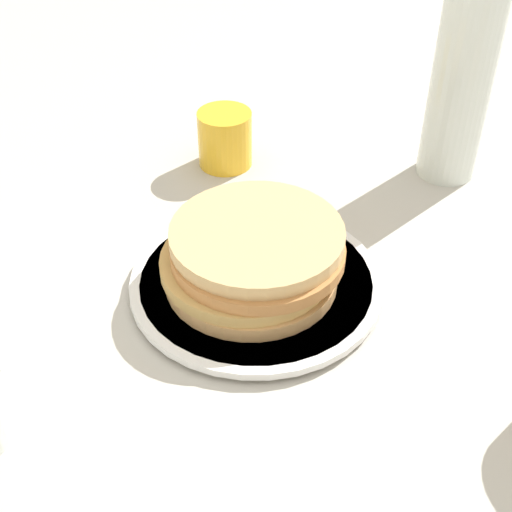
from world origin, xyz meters
The scene contains 5 objects.
ground_plane centered at (0.00, 0.00, 0.00)m, with size 4.00×4.00×0.00m, color #BCB7AD.
plate centered at (-0.02, 0.02, 0.01)m, with size 0.24×0.24×0.01m.
pancake_stack centered at (-0.02, 0.02, 0.04)m, with size 0.17×0.17×0.05m.
juice_glass centered at (0.18, -0.09, 0.03)m, with size 0.06×0.06×0.07m.
water_bottle_mid centered at (0.00, -0.28, 0.11)m, with size 0.07×0.07×0.24m.
Camera 1 is at (-0.41, 0.34, 0.45)m, focal length 50.00 mm.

